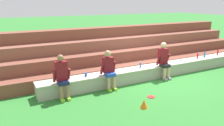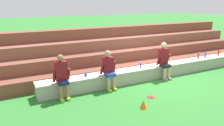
% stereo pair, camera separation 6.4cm
% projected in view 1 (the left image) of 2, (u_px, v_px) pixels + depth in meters
% --- Properties ---
extents(ground_plane, '(80.00, 80.00, 0.00)m').
position_uv_depth(ground_plane, '(161.00, 78.00, 8.81)').
color(ground_plane, '#2D752D').
extents(stone_seating_wall, '(9.44, 0.59, 0.48)m').
position_uv_depth(stone_seating_wall, '(157.00, 70.00, 8.97)').
color(stone_seating_wall, '#A8A08E').
rests_on(stone_seating_wall, ground).
extents(brick_bleachers, '(11.70, 2.48, 1.79)m').
position_uv_depth(brick_bleachers, '(130.00, 51.00, 10.58)').
color(brick_bleachers, brown).
rests_on(brick_bleachers, ground).
extents(person_far_left, '(0.54, 0.50, 1.39)m').
position_uv_depth(person_far_left, '(62.00, 76.00, 6.83)').
color(person_far_left, '#996B4C').
rests_on(person_far_left, ground).
extents(person_left_of_center, '(0.55, 0.53, 1.34)m').
position_uv_depth(person_left_of_center, '(109.00, 69.00, 7.61)').
color(person_left_of_center, tan).
rests_on(person_left_of_center, ground).
extents(person_center, '(0.54, 0.54, 1.42)m').
position_uv_depth(person_center, '(164.00, 59.00, 8.65)').
color(person_center, '#DBAD89').
rests_on(person_center, ground).
extents(water_bottle_mid_left, '(0.06, 0.06, 0.22)m').
position_uv_depth(water_bottle_mid_left, '(140.00, 65.00, 8.54)').
color(water_bottle_mid_left, blue).
rests_on(water_bottle_mid_left, stone_seating_wall).
extents(water_bottle_near_right, '(0.08, 0.08, 0.24)m').
position_uv_depth(water_bottle_near_right, '(205.00, 55.00, 10.17)').
color(water_bottle_near_right, blue).
rests_on(water_bottle_near_right, stone_seating_wall).
extents(water_bottle_mid_right, '(0.07, 0.07, 0.27)m').
position_uv_depth(water_bottle_mid_right, '(218.00, 52.00, 10.57)').
color(water_bottle_mid_right, red).
rests_on(water_bottle_mid_right, stone_seating_wall).
extents(water_bottle_near_left, '(0.07, 0.07, 0.27)m').
position_uv_depth(water_bottle_near_left, '(198.00, 56.00, 9.92)').
color(water_bottle_near_left, red).
rests_on(water_bottle_near_left, stone_seating_wall).
extents(plastic_cup_right_end, '(0.08, 0.08, 0.13)m').
position_uv_depth(plastic_cup_right_end, '(86.00, 74.00, 7.55)').
color(plastic_cup_right_end, blue).
rests_on(plastic_cup_right_end, stone_seating_wall).
extents(plastic_cup_middle, '(0.09, 0.09, 0.13)m').
position_uv_depth(plastic_cup_middle, '(166.00, 62.00, 9.15)').
color(plastic_cup_middle, white).
rests_on(plastic_cup_middle, stone_seating_wall).
extents(frisbee, '(0.24, 0.24, 0.02)m').
position_uv_depth(frisbee, '(151.00, 97.00, 7.09)').
color(frisbee, red).
rests_on(frisbee, ground).
extents(sports_cone, '(0.22, 0.22, 0.24)m').
position_uv_depth(sports_cone, '(144.00, 104.00, 6.33)').
color(sports_cone, orange).
rests_on(sports_cone, ground).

